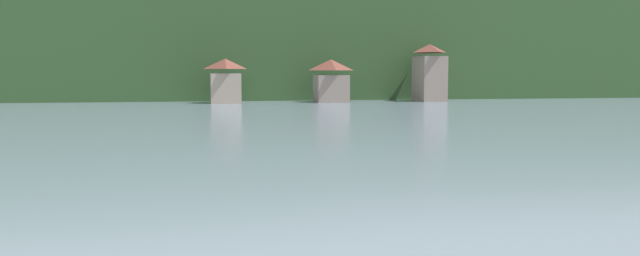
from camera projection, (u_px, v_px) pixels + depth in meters
The scene contains 4 objects.
wooded_hillside at pixel (141, 55), 132.41m from camera, with size 352.00×61.20×50.31m.
shore_building_westcentral at pixel (225, 81), 95.38m from camera, with size 4.52×5.38×6.47m.
shore_building_central at pixel (331, 81), 98.15m from camera, with size 4.95×5.14×6.40m.
shore_building_eastcentral at pixel (429, 73), 101.45m from camera, with size 3.96×6.26×8.80m.
Camera 1 is at (-4.01, 28.19, 4.75)m, focal length 36.76 mm.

